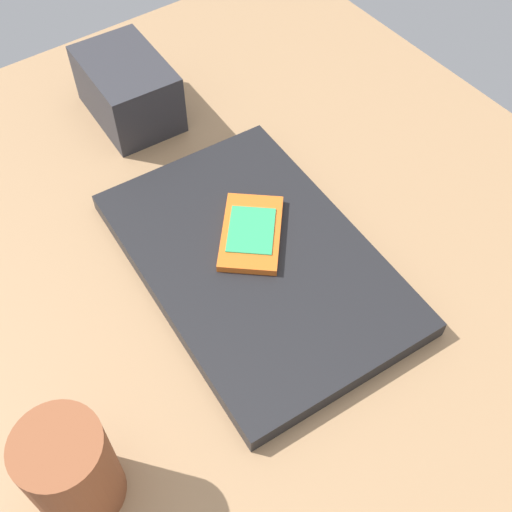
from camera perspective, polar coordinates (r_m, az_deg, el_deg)
name	(u,v)px	position (r cm, az deg, el deg)	size (l,w,h in cm)	color
desk_surface	(332,319)	(70.33, 6.66, -5.53)	(120.00, 80.00, 3.00)	#9E7751
laptop_closed	(256,261)	(71.05, 0.00, -0.46)	(35.16, 23.19, 2.11)	black
cell_phone_on_laptop	(251,233)	(71.58, -0.42, 2.08)	(12.23, 11.79, 1.03)	orange
desk_organizer	(128,89)	(88.56, -11.21, 14.20)	(14.03, 9.47, 8.24)	#2D2D33
pen_cup	(71,470)	(57.46, -15.97, -17.64)	(7.35, 7.35, 10.93)	brown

